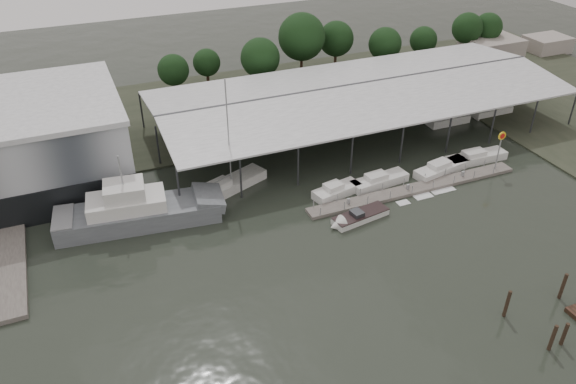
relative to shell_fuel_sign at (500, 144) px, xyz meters
name	(u,v)px	position (x,y,z in m)	size (l,w,h in m)	color
ground	(342,272)	(-27.00, -9.99, -3.93)	(200.00, 200.00, 0.00)	#252B23
land_strip_far	(218,109)	(-27.00, 32.01, -3.83)	(140.00, 30.00, 0.30)	#383C2D
storage_warehouse	(17,144)	(-55.00, 19.95, 1.36)	(24.50, 20.50, 10.50)	#A9AEB4
covered_boat_shed	(360,88)	(-10.00, 18.01, 2.20)	(58.24, 24.00, 6.96)	white
trawler_dock	(10,261)	(-57.00, 4.01, -3.68)	(3.00, 18.00, 0.50)	slate
floating_dock	(414,189)	(-12.00, 0.01, -3.72)	(28.00, 2.00, 1.40)	slate
shell_fuel_sign	(500,144)	(0.00, 0.00, 0.00)	(1.10, 0.18, 5.55)	gray
distant_commercial_buildings	(509,47)	(32.03, 34.70, -2.08)	(22.00, 8.00, 4.00)	gray
grey_trawler	(139,211)	(-43.65, 5.96, -2.35)	(18.57, 7.02, 8.84)	slate
white_sailboat	(227,186)	(-32.87, 8.61, -3.27)	(10.54, 6.40, 14.21)	white
speedboat_underway	(356,218)	(-21.58, -2.91, -3.53)	(18.29, 4.80, 2.00)	white
moored_cruiser_0	(336,191)	(-21.18, 2.71, -3.31)	(6.34, 3.40, 1.70)	white
moored_cruiser_1	(379,181)	(-15.37, 2.76, -3.31)	(7.65, 2.97, 1.70)	white
moored_cruiser_2	(442,168)	(-6.50, 2.31, -3.31)	(8.29, 3.71, 1.70)	white
moored_cruiser_3	(476,157)	(-0.64, 3.00, -3.31)	(8.48, 2.38, 1.70)	white
mooring_pilings	(568,328)	(-13.37, -24.94, -2.85)	(6.59, 9.56, 3.75)	#34251A
horizon_tree_line	(341,42)	(-3.03, 37.37, 2.29)	(65.48, 11.47, 11.83)	#312016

